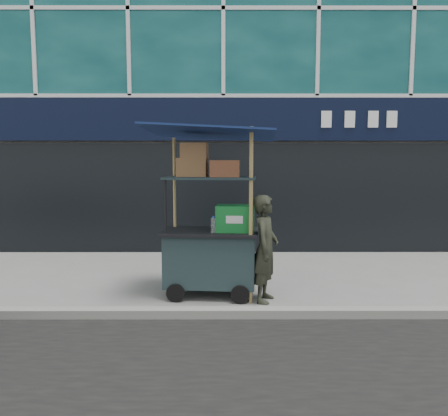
{
  "coord_description": "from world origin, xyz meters",
  "views": [
    {
      "loc": [
        -0.01,
        -5.63,
        2.0
      ],
      "look_at": [
        0.01,
        1.2,
        1.27
      ],
      "focal_mm": 35.0,
      "sensor_mm": 36.0,
      "label": 1
    }
  ],
  "objects": [
    {
      "name": "curb",
      "position": [
        0.0,
        -0.2,
        0.06
      ],
      "size": [
        80.0,
        0.18,
        0.12
      ],
      "primitive_type": "cube",
      "color": "gray",
      "rests_on": "ground"
    },
    {
      "name": "vendor_cart",
      "position": [
        -0.17,
        0.78,
        0.89
      ],
      "size": [
        1.97,
        1.48,
        2.53
      ],
      "rotation": [
        0.0,
        0.0,
        -0.09
      ],
      "color": "#1C2F30",
      "rests_on": "ground"
    },
    {
      "name": "building",
      "position": [
        0.0,
        6.95,
        6.02
      ],
      "size": [
        16.0,
        6.2,
        12.0
      ],
      "color": "gray",
      "rests_on": "ground"
    },
    {
      "name": "ground",
      "position": [
        0.0,
        0.0,
        0.0
      ],
      "size": [
        80.0,
        80.0,
        0.0
      ],
      "primitive_type": "plane",
      "color": "slate",
      "rests_on": "ground"
    },
    {
      "name": "vendor_man",
      "position": [
        0.59,
        0.48,
        0.77
      ],
      "size": [
        0.51,
        0.64,
        1.53
      ],
      "primitive_type": "imported",
      "rotation": [
        0.0,
        0.0,
        1.28
      ],
      "color": "#272A1F",
      "rests_on": "ground"
    }
  ]
}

